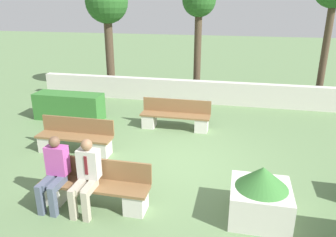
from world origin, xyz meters
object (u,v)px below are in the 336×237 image
object	(u,v)px
planter_corner_left	(261,195)
person_seated_woman	(54,170)
tree_center_left	(199,6)
person_seated_man	(86,173)
bench_right_side	(75,140)
bench_left_side	(175,118)
tree_leftmost	(107,5)
bench_front	(95,189)

from	to	relation	value
planter_corner_left	person_seated_woman	bearing A→B (deg)	-173.86
planter_corner_left	tree_center_left	xyz separation A→B (m)	(-2.14, 7.61, 2.91)
person_seated_man	planter_corner_left	world-z (taller)	person_seated_man
bench_right_side	person_seated_man	world-z (taller)	person_seated_man
bench_left_side	tree_leftmost	bearing A→B (deg)	138.51
bench_left_side	bench_right_side	size ratio (longest dim) A/B	1.07
bench_right_side	tree_leftmost	xyz separation A→B (m)	(-1.46, 6.03, 3.06)
planter_corner_left	tree_leftmost	xyz separation A→B (m)	(-5.80, 7.75, 2.92)
bench_right_side	tree_center_left	distance (m)	6.98
bench_front	tree_leftmost	size ratio (longest dim) A/B	0.47
bench_right_side	tree_leftmost	distance (m)	6.91
person_seated_man	person_seated_woman	xyz separation A→B (m)	(-0.62, -0.00, -0.00)
person_seated_woman	person_seated_man	bearing A→B (deg)	0.08
tree_center_left	bench_right_side	bearing A→B (deg)	-110.44
person_seated_man	tree_leftmost	size ratio (longest dim) A/B	0.30
person_seated_man	planter_corner_left	size ratio (longest dim) A/B	1.31
person_seated_man	bench_right_side	bearing A→B (deg)	122.63
bench_left_side	tree_center_left	size ratio (longest dim) A/B	0.48
bench_right_side	tree_leftmost	bearing A→B (deg)	105.58
bench_right_side	planter_corner_left	distance (m)	4.67
person_seated_woman	tree_center_left	size ratio (longest dim) A/B	0.31
person_seated_man	tree_center_left	size ratio (longest dim) A/B	0.31
bench_front	tree_leftmost	distance (m)	9.03
bench_front	person_seated_man	distance (m)	0.42
bench_right_side	planter_corner_left	bearing A→B (deg)	-19.71
planter_corner_left	person_seated_man	bearing A→B (deg)	-172.62
planter_corner_left	tree_leftmost	size ratio (longest dim) A/B	0.23
bench_left_side	bench_right_side	xyz separation A→B (m)	(-2.09, -2.11, -0.01)
tree_center_left	person_seated_woman	bearing A→B (deg)	-100.36
bench_left_side	planter_corner_left	world-z (taller)	planter_corner_left
person_seated_man	tree_center_left	xyz separation A→B (m)	(0.84, 7.99, 2.65)
person_seated_woman	tree_leftmost	xyz separation A→B (m)	(-2.20, 8.13, 2.67)
bench_left_side	person_seated_man	world-z (taller)	person_seated_man
bench_right_side	person_seated_woman	world-z (taller)	person_seated_woman
bench_left_side	bench_right_side	distance (m)	2.97
bench_front	person_seated_woman	bearing A→B (deg)	-168.27
bench_right_side	person_seated_woman	bearing A→B (deg)	-68.93
bench_left_side	planter_corner_left	bearing A→B (deg)	-53.34
person_seated_woman	bench_front	bearing A→B (deg)	11.73
bench_right_side	tree_center_left	xyz separation A→B (m)	(2.19, 5.89, 3.04)
person_seated_man	person_seated_woman	bearing A→B (deg)	-179.92
tree_center_left	planter_corner_left	bearing A→B (deg)	-74.26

